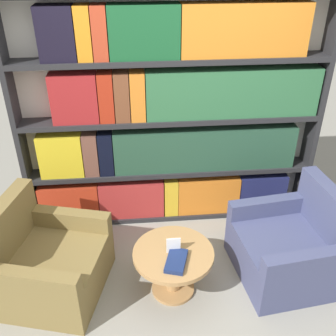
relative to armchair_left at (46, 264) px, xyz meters
name	(u,v)px	position (x,y,z in m)	size (l,w,h in m)	color
ground_plane	(185,301)	(1.20, -0.28, -0.29)	(14.00, 14.00, 0.00)	gray
bookshelf	(173,121)	(1.22, 1.00, 0.87)	(3.04, 0.30, 2.38)	silver
armchair_left	(46,264)	(0.00, 0.00, 0.00)	(1.07, 1.09, 0.87)	olive
armchair_right	(291,248)	(2.22, -0.01, 0.00)	(0.97, 0.99, 0.87)	#42476B
coffee_table	(173,263)	(1.11, -0.14, 0.04)	(0.70, 0.70, 0.45)	#AD7F4C
table_sign	(173,246)	(1.11, -0.14, 0.23)	(0.12, 0.06, 0.15)	black
stray_book	(176,261)	(1.12, -0.26, 0.19)	(0.23, 0.31, 0.04)	navy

